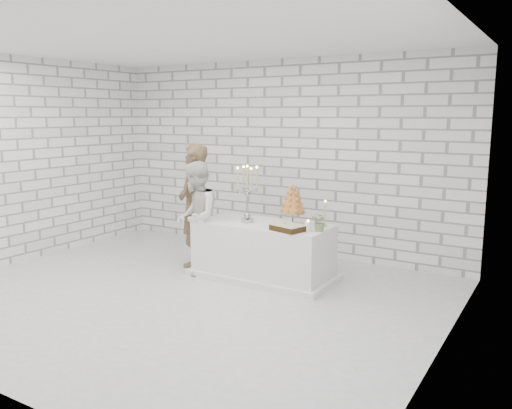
% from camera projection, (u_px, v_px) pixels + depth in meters
% --- Properties ---
extents(ground, '(6.00, 5.00, 0.01)m').
position_uv_depth(ground, '(182.00, 295.00, 6.31)').
color(ground, silver).
rests_on(ground, ground).
extents(ceiling, '(6.00, 5.00, 0.01)m').
position_uv_depth(ceiling, '(175.00, 38.00, 5.80)').
color(ceiling, white).
rests_on(ceiling, ground).
extents(wall_back, '(6.00, 0.01, 3.00)m').
position_uv_depth(wall_back, '(281.00, 157.00, 8.16)').
color(wall_back, white).
rests_on(wall_back, ground).
extents(wall_left, '(0.01, 5.00, 3.00)m').
position_uv_depth(wall_left, '(19.00, 161.00, 7.59)').
color(wall_left, white).
rests_on(wall_left, ground).
extents(wall_right, '(0.01, 5.00, 3.00)m').
position_uv_depth(wall_right, '(448.00, 192.00, 4.52)').
color(wall_right, white).
rests_on(wall_right, ground).
extents(cake_table, '(1.80, 0.80, 0.75)m').
position_uv_depth(cake_table, '(263.00, 251.00, 6.93)').
color(cake_table, white).
rests_on(cake_table, ground).
extents(groom, '(0.58, 0.73, 1.76)m').
position_uv_depth(groom, '(194.00, 206.00, 7.44)').
color(groom, '#392B1E').
rests_on(groom, ground).
extents(bride, '(0.87, 0.94, 1.55)m').
position_uv_depth(bride, '(196.00, 218.00, 7.07)').
color(bride, white).
rests_on(bride, ground).
extents(candelabra, '(0.35, 0.35, 0.76)m').
position_uv_depth(candelabra, '(247.00, 194.00, 6.85)').
color(candelabra, '#9C9CA6').
rests_on(candelabra, cake_table).
extents(croquembouche, '(0.38, 0.38, 0.54)m').
position_uv_depth(croquembouche, '(293.00, 204.00, 6.71)').
color(croquembouche, '#935420').
rests_on(croquembouche, cake_table).
extents(chocolate_cake, '(0.44, 0.37, 0.08)m').
position_uv_depth(chocolate_cake, '(288.00, 228.00, 6.40)').
color(chocolate_cake, black).
rests_on(chocolate_cake, cake_table).
extents(pillar_candle, '(0.09, 0.09, 0.12)m').
position_uv_depth(pillar_candle, '(308.00, 226.00, 6.38)').
color(pillar_candle, white).
rests_on(pillar_candle, cake_table).
extents(extra_taper, '(0.08, 0.08, 0.32)m').
position_uv_depth(extra_taper, '(325.00, 214.00, 6.61)').
color(extra_taper, '#C1B98D').
rests_on(extra_taper, cake_table).
extents(flowers, '(0.26, 0.24, 0.23)m').
position_uv_depth(flowers, '(320.00, 222.00, 6.36)').
color(flowers, '#51703D').
rests_on(flowers, cake_table).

